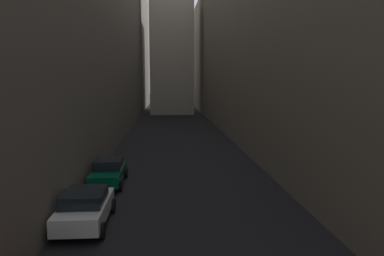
# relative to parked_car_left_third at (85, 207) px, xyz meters

# --- Properties ---
(ground_plane) EXTENTS (264.00, 264.00, 0.00)m
(ground_plane) POSITION_rel_parked_car_left_third_xyz_m (4.40, 28.42, -0.79)
(ground_plane) COLOR black
(building_block_left) EXTENTS (13.87, 108.00, 25.78)m
(building_block_left) POSITION_rel_parked_car_left_third_xyz_m (-8.03, 30.42, 12.09)
(building_block_left) COLOR #60594F
(building_block_left) RESTS_ON ground
(building_block_right) EXTENTS (14.40, 108.00, 22.17)m
(building_block_right) POSITION_rel_parked_car_left_third_xyz_m (17.10, 30.42, 10.29)
(building_block_right) COLOR #756B5B
(building_block_right) RESTS_ON ground
(parked_car_left_third) EXTENTS (2.03, 4.12, 1.52)m
(parked_car_left_third) POSITION_rel_parked_car_left_third_xyz_m (0.00, 0.00, 0.00)
(parked_car_left_third) COLOR silver
(parked_car_left_third) RESTS_ON ground
(parked_car_left_far) EXTENTS (1.89, 4.13, 1.47)m
(parked_car_left_far) POSITION_rel_parked_car_left_third_xyz_m (-0.00, 6.21, -0.04)
(parked_car_left_far) COLOR #05472D
(parked_car_left_far) RESTS_ON ground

